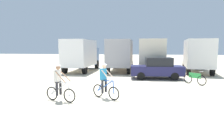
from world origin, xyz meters
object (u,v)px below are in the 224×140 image
object	(u,v)px
box_truck_grey_hauler	(121,54)
sedan_parked	(157,68)
box_truck_avon_van	(82,54)
box_truck_cream_rv	(154,54)
bicycle_spare	(195,79)
box_truck_white_box	(197,54)
cyclist_orange_shirt	(59,84)
cyclist_cowboy_hat	(105,82)

from	to	relation	value
box_truck_grey_hauler	sedan_parked	size ratio (longest dim) A/B	1.57
box_truck_avon_van	box_truck_cream_rv	bearing A→B (deg)	1.55
sedan_parked	bicycle_spare	world-z (taller)	sedan_parked
box_truck_white_box	sedan_parked	size ratio (longest dim) A/B	1.63
box_truck_grey_hauler	cyclist_orange_shirt	xyz separation A→B (m)	(-1.67, -12.57, -1.03)
box_truck_grey_hauler	box_truck_cream_rv	bearing A→B (deg)	-5.96
box_truck_white_box	cyclist_cowboy_hat	size ratio (longest dim) A/B	3.84
box_truck_white_box	box_truck_cream_rv	bearing A→B (deg)	-175.96
box_truck_avon_van	cyclist_cowboy_hat	xyz separation A→B (m)	(4.58, -11.13, -1.03)
box_truck_cream_rv	box_truck_white_box	distance (m)	4.33
box_truck_grey_hauler	cyclist_orange_shirt	distance (m)	12.72
box_truck_avon_van	box_truck_grey_hauler	size ratio (longest dim) A/B	1.00
box_truck_avon_van	sedan_parked	distance (m)	8.85
box_truck_avon_van	sedan_parked	size ratio (longest dim) A/B	1.58
box_truck_cream_rv	sedan_parked	world-z (taller)	box_truck_cream_rv
box_truck_grey_hauler	box_truck_white_box	size ratio (longest dim) A/B	0.97
box_truck_avon_van	bicycle_spare	xyz separation A→B (m)	(10.13, -6.40, -1.48)
box_truck_cream_rv	cyclist_cowboy_hat	size ratio (longest dim) A/B	3.83
box_truck_cream_rv	bicycle_spare	bearing A→B (deg)	-70.00
cyclist_cowboy_hat	box_truck_white_box	bearing A→B (deg)	57.33
bicycle_spare	box_truck_grey_hauler	bearing A→B (deg)	130.47
box_truck_cream_rv	bicycle_spare	size ratio (longest dim) A/B	5.50
box_truck_white_box	sedan_parked	bearing A→B (deg)	-132.26
box_truck_cream_rv	bicycle_spare	xyz separation A→B (m)	(2.40, -6.60, -1.48)
box_truck_white_box	cyclist_orange_shirt	distance (m)	15.75
box_truck_white_box	sedan_parked	xyz separation A→B (m)	(-4.35, -4.79, -0.99)
sedan_parked	cyclist_cowboy_hat	xyz separation A→B (m)	(-3.11, -6.85, -0.04)
sedan_parked	box_truck_grey_hauler	bearing A→B (deg)	125.83
box_truck_white_box	cyclist_orange_shirt	bearing A→B (deg)	-127.31
box_truck_avon_van	bicycle_spare	distance (m)	12.07
box_truck_white_box	sedan_parked	distance (m)	6.55
sedan_parked	cyclist_orange_shirt	size ratio (longest dim) A/B	2.36
box_truck_grey_hauler	cyclist_orange_shirt	bearing A→B (deg)	-97.55
box_truck_grey_hauler	box_truck_cream_rv	distance (m)	3.57
box_truck_grey_hauler	bicycle_spare	xyz separation A→B (m)	(5.95, -6.97, -1.48)
bicycle_spare	box_truck_white_box	bearing A→B (deg)	74.52
box_truck_grey_hauler	cyclist_orange_shirt	size ratio (longest dim) A/B	3.71
box_truck_grey_hauler	box_truck_white_box	bearing A→B (deg)	-0.47
box_truck_cream_rv	cyclist_cowboy_hat	distance (m)	11.81
sedan_parked	box_truck_avon_van	bearing A→B (deg)	150.89
box_truck_grey_hauler	box_truck_cream_rv	world-z (taller)	same
box_truck_avon_van	sedan_parked	world-z (taller)	box_truck_avon_van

